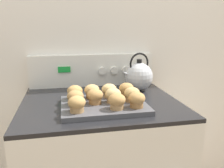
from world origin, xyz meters
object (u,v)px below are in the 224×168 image
muffin_r2_c0 (75,92)px  tea_kettle (139,76)px  muffin_pan (104,105)px  muffin_r1_c3 (132,94)px  muffin_r0_c0 (77,104)px  muffin_r2_c3 (126,89)px  muffin_r0_c2 (117,101)px  muffin_r1_c0 (75,98)px  muffin_r2_c1 (92,91)px  muffin_r0_c3 (137,100)px  muffin_r1_c2 (113,95)px  muffin_r2_c2 (109,90)px  muffin_r1_c1 (95,96)px

muffin_r2_c0 → tea_kettle: tea_kettle is taller
muffin_pan → muffin_r2_c0: (-0.13, 0.09, 0.04)m
muffin_r1_c3 → tea_kettle: bearing=66.0°
muffin_pan → muffin_r0_c0: 0.16m
muffin_r1_c3 → muffin_r2_c3: 0.09m
muffin_r0_c0 → muffin_r2_c3: 0.31m
muffin_r0_c2 → muffin_r1_c0: size_ratio=1.00×
muffin_r2_c1 → muffin_r1_c3: bearing=-26.8°
muffin_r0_c3 → muffin_r1_c3: same height
muffin_pan → muffin_r1_c3: muffin_r1_c3 is taller
tea_kettle → muffin_r0_c3: bearing=-109.0°
muffin_r1_c2 → muffin_r2_c2: bearing=91.6°
muffin_r0_c0 → muffin_r2_c1: size_ratio=1.00×
muffin_r0_c2 → muffin_r1_c0: bearing=152.8°
muffin_r2_c0 → muffin_r2_c1: same height
muffin_r2_c2 → muffin_r2_c1: bearing=177.8°
muffin_r1_c3 → muffin_r2_c1: size_ratio=1.00×
muffin_r2_c1 → muffin_r2_c3: 0.17m
muffin_r0_c2 → muffin_r2_c1: size_ratio=1.00×
muffin_r0_c0 → muffin_r0_c3: size_ratio=1.00×
muffin_r1_c3 → tea_kettle: (0.11, 0.25, 0.03)m
muffin_r1_c0 → muffin_r1_c2: size_ratio=1.00×
muffin_r0_c3 → muffin_r1_c2: bearing=136.0°
muffin_r1_c2 → muffin_r1_c3: 0.09m
muffin_r2_c2 → muffin_r1_c1: bearing=-134.0°
muffin_r2_c3 → tea_kettle: bearing=55.2°
muffin_r0_c0 → tea_kettle: size_ratio=0.34×
muffin_r1_c3 → muffin_r0_c3: bearing=-92.0°
muffin_r0_c0 → muffin_r1_c0: same height
muffin_r0_c0 → muffin_r1_c2: (0.17, 0.09, 0.00)m
muffin_r0_c3 → muffin_r1_c0: (-0.26, 0.08, 0.00)m
tea_kettle → muffin_r2_c2: bearing=-140.3°
muffin_r1_c0 → muffin_r2_c3: (0.25, 0.09, 0.00)m
muffin_r2_c1 → muffin_r0_c0: bearing=-115.3°
muffin_pan → muffin_r2_c0: 0.16m
muffin_r1_c1 → tea_kettle: (0.28, 0.25, 0.03)m
muffin_r0_c0 → muffin_pan: bearing=34.4°
muffin_r0_c0 → muffin_r0_c2: bearing=0.1°
tea_kettle → muffin_r1_c2: bearing=-128.5°
muffin_r1_c1 → muffin_r2_c1: 0.09m
muffin_r1_c3 → muffin_r2_c0: 0.27m
muffin_r0_c3 → muffin_r0_c2: bearing=-177.3°
muffin_r0_c2 → muffin_r1_c0: 0.19m
muffin_r0_c0 → muffin_r2_c0: size_ratio=1.00×
muffin_r0_c0 → muffin_r2_c0: (0.00, 0.17, 0.00)m
muffin_r1_c0 → muffin_r2_c1: bearing=46.6°
tea_kettle → muffin_r1_c1: bearing=-138.4°
muffin_r0_c3 → tea_kettle: 0.36m
muffin_r2_c0 → muffin_r2_c3: size_ratio=1.00×
muffin_r2_c1 → muffin_r2_c3: same height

